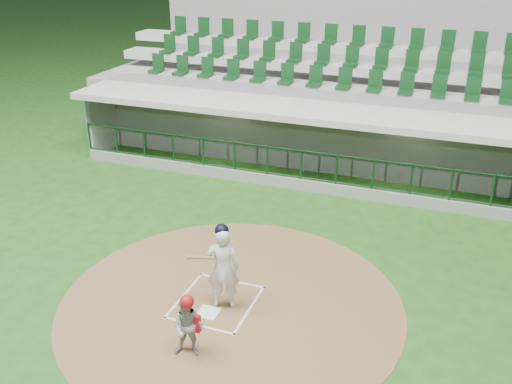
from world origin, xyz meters
TOP-DOWN VIEW (x-y plane):
  - ground at (0.00, 0.00)m, footprint 120.00×120.00m
  - dirt_circle at (0.30, -0.20)m, footprint 7.20×7.20m
  - home_plate at (0.00, -0.70)m, footprint 0.43×0.43m
  - batter_box_chalk at (0.00, -0.30)m, footprint 1.55×1.80m
  - dugout_structure at (0.07, 7.82)m, footprint 16.40×3.70m
  - seating_deck at (0.00, 10.91)m, footprint 17.00×6.72m
  - batter at (0.20, -0.35)m, footprint 0.92×0.95m
  - catcher at (0.21, -1.96)m, footprint 0.67×0.58m

SIDE VIEW (x-z plane):
  - ground at x=0.00m, z-range 0.00..0.00m
  - dirt_circle at x=0.30m, z-range 0.00..0.01m
  - batter_box_chalk at x=0.00m, z-range 0.01..0.02m
  - home_plate at x=0.00m, z-range 0.01..0.03m
  - catcher at x=0.21m, z-range 0.00..1.29m
  - dugout_structure at x=0.07m, z-range -0.54..2.46m
  - batter at x=0.20m, z-range 0.01..1.91m
  - seating_deck at x=0.00m, z-range -1.15..4.00m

